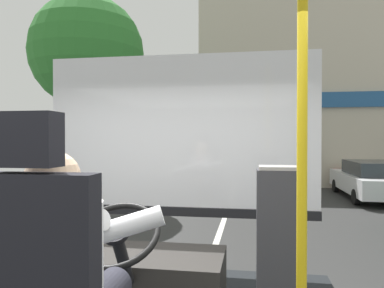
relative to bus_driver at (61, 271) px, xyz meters
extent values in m
cube|color=#2C2C2C|center=(0.07, 9.15, -1.48)|extent=(18.00, 44.00, 0.05)
cube|color=silver|center=(0.07, 9.15, -1.45)|extent=(0.12, 39.60, 0.00)
cube|color=black|center=(0.00, -0.21, 0.07)|extent=(0.48, 0.10, 0.66)
cube|color=black|center=(0.00, -0.21, 0.51)|extent=(0.22, 0.10, 0.18)
cylinder|color=silver|center=(0.00, -0.05, 0.01)|extent=(0.37, 0.37, 0.53)
cube|color=maroon|center=(0.00, 0.14, 0.07)|extent=(0.06, 0.01, 0.33)
sphere|color=beige|center=(0.00, -0.05, 0.36)|extent=(0.20, 0.20, 0.20)
cylinder|color=silver|center=(0.11, 0.18, 0.11)|extent=(0.52, 0.22, 0.23)
cylinder|color=silver|center=(-0.11, 0.18, 0.11)|extent=(0.52, 0.22, 0.23)
cube|color=#282623|center=(0.00, 1.07, -0.47)|extent=(1.10, 0.56, 0.40)
cylinder|color=black|center=(0.00, 0.68, -0.18)|extent=(0.07, 0.27, 0.37)
torus|color=black|center=(0.00, 0.58, -0.01)|extent=(0.49, 0.44, 0.29)
cylinder|color=black|center=(0.00, 0.58, -0.01)|extent=(0.14, 0.13, 0.10)
cylinder|color=gold|center=(0.94, 0.29, 0.43)|extent=(0.04, 0.04, 2.20)
cube|color=#333338|center=(0.89, 0.95, -0.17)|extent=(0.26, 0.21, 0.99)
cube|color=#9E9993|center=(0.89, 0.95, 0.34)|extent=(0.23, 0.19, 0.02)
cube|color=silver|center=(0.07, 1.97, 0.58)|extent=(2.50, 0.01, 1.40)
cube|color=black|center=(0.07, 1.97, -0.16)|extent=(2.50, 0.08, 0.08)
cylinder|color=#4C3828|center=(-4.12, 8.89, 0.27)|extent=(0.33, 0.33, 3.46)
sphere|color=#2E762D|center=(-4.12, 8.89, 3.09)|extent=(3.35, 3.35, 3.35)
cube|color=#BCB29E|center=(4.48, 16.39, 2.73)|extent=(11.92, 5.12, 8.37)
cube|color=#235184|center=(4.48, 13.77, 2.06)|extent=(11.44, 0.12, 0.60)
cube|color=silver|center=(4.65, 11.40, -0.94)|extent=(1.81, 4.24, 0.57)
cube|color=#282D33|center=(4.65, 11.15, -0.43)|extent=(1.48, 2.33, 0.44)
cylinder|color=black|center=(3.79, 12.72, -1.22)|extent=(0.14, 0.47, 0.47)
cylinder|color=black|center=(3.79, 10.09, -1.22)|extent=(0.14, 0.47, 0.47)
cube|color=maroon|center=(4.84, 16.02, -0.95)|extent=(1.79, 4.44, 0.56)
cube|color=#282D33|center=(4.84, 15.75, -0.46)|extent=(1.46, 2.44, 0.43)
cylinder|color=black|center=(5.69, 17.39, -1.23)|extent=(0.14, 0.46, 0.46)
cylinder|color=black|center=(4.00, 17.39, -1.23)|extent=(0.14, 0.46, 0.46)
cylinder|color=black|center=(5.69, 14.64, -1.23)|extent=(0.14, 0.46, 0.46)
cylinder|color=black|center=(4.00, 14.64, -1.23)|extent=(0.14, 0.46, 0.46)
cube|color=black|center=(4.58, 22.58, -0.88)|extent=(1.70, 3.82, 0.64)
cube|color=#282D33|center=(4.58, 22.35, -0.31)|extent=(1.40, 2.10, 0.49)
cylinder|color=black|center=(5.39, 23.76, -1.20)|extent=(0.14, 0.52, 0.52)
cylinder|color=black|center=(3.77, 23.76, -1.20)|extent=(0.14, 0.52, 0.52)
cylinder|color=black|center=(5.39, 21.40, -1.20)|extent=(0.14, 0.52, 0.52)
cylinder|color=black|center=(3.77, 21.40, -1.20)|extent=(0.14, 0.52, 0.52)
camera|label=1|loc=(0.73, -1.29, 0.51)|focal=33.90mm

